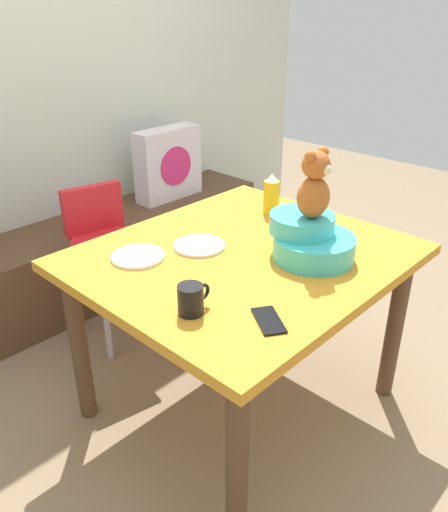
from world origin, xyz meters
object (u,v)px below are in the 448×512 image
at_px(teddy_bear, 314,186).
at_px(dinner_plate_near, 199,246).
at_px(ketchup_bottle, 271,195).
at_px(highchair, 106,245).
at_px(dinner_plate_far, 138,256).
at_px(dining_table, 243,276).
at_px(coffee_mug, 191,299).
at_px(pillow_floral_right, 168,164).
at_px(infant_seat_teal, 310,239).
at_px(book_stack, 85,217).
at_px(cell_phone, 269,320).

xyz_separation_m(teddy_bear, dinner_plate_near, (-0.22, 0.36, -0.27)).
distance_m(teddy_bear, ketchup_bottle, 0.49).
bearing_deg(highchair, dinner_plate_far, -112.15).
relative_size(teddy_bear, ketchup_bottle, 1.35).
bearing_deg(dining_table, coffee_mug, -158.91).
xyz_separation_m(dining_table, coffee_mug, (-0.42, -0.16, 0.15)).
relative_size(pillow_floral_right, infant_seat_teal, 1.33).
bearing_deg(highchair, infant_seat_teal, -78.57).
xyz_separation_m(book_stack, dinner_plate_far, (-0.40, -1.02, 0.25)).
bearing_deg(infant_seat_teal, dinner_plate_near, 121.91).
bearing_deg(dinner_plate_near, cell_phone, -112.52).
bearing_deg(infant_seat_teal, cell_phone, -159.49).
relative_size(dining_table, dinner_plate_far, 5.90).
height_order(infant_seat_teal, dinner_plate_far, infant_seat_teal).
relative_size(infant_seat_teal, ketchup_bottle, 1.78).
bearing_deg(coffee_mug, ketchup_bottle, 22.77).
xyz_separation_m(pillow_floral_right, cell_phone, (-1.00, -1.61, 0.06)).
xyz_separation_m(infant_seat_teal, teddy_bear, (0.00, -0.00, 0.21)).
bearing_deg(highchair, cell_phone, -100.84).
distance_m(pillow_floral_right, book_stack, 0.64).
distance_m(pillow_floral_right, dinner_plate_near, 1.35).
distance_m(coffee_mug, dinner_plate_far, 0.43).
bearing_deg(pillow_floral_right, dinner_plate_far, -135.39).
relative_size(ketchup_bottle, dinner_plate_far, 0.92).
bearing_deg(dinner_plate_far, book_stack, 68.74).
relative_size(ketchup_bottle, dinner_plate_near, 0.92).
height_order(pillow_floral_right, teddy_bear, teddy_bear).
bearing_deg(teddy_bear, cell_phone, -159.55).
bearing_deg(coffee_mug, highchair, 70.44).
height_order(ketchup_bottle, coffee_mug, ketchup_bottle).
relative_size(ketchup_bottle, coffee_mug, 1.54).
height_order(book_stack, cell_phone, cell_phone).
distance_m(dining_table, infant_seat_teal, 0.30).
bearing_deg(book_stack, highchair, -110.06).
distance_m(pillow_floral_right, dinner_plate_far, 1.42).
height_order(book_stack, infant_seat_teal, infant_seat_teal).
height_order(book_stack, ketchup_bottle, ketchup_bottle).
height_order(pillow_floral_right, dinner_plate_near, pillow_floral_right).
bearing_deg(pillow_floral_right, dinner_plate_near, -125.75).
height_order(dinner_plate_near, dinner_plate_far, same).
relative_size(highchair, teddy_bear, 3.16).
relative_size(book_stack, infant_seat_teal, 0.61).
xyz_separation_m(teddy_bear, coffee_mug, (-0.56, 0.04, -0.23)).
xyz_separation_m(dinner_plate_near, dinner_plate_far, (-0.22, 0.10, 0.00)).
xyz_separation_m(pillow_floral_right, coffee_mug, (-1.13, -1.41, 0.11)).
bearing_deg(coffee_mug, infant_seat_teal, -3.97).
distance_m(pillow_floral_right, cell_phone, 1.90).
bearing_deg(teddy_bear, ketchup_bottle, 57.21).
distance_m(pillow_floral_right, ketchup_bottle, 1.13).
bearing_deg(cell_phone, infant_seat_teal, -126.18).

